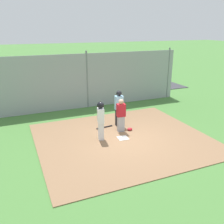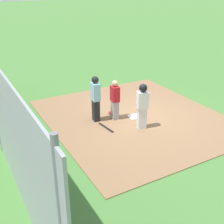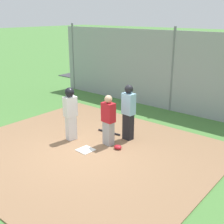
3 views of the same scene
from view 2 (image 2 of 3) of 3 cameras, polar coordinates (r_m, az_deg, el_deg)
The scene contains 8 objects.
ground_plane at distance 11.48m, azimuth 4.38°, elevation -1.07°, with size 140.00×140.00×0.00m, color #477A38.
dirt_infield at distance 11.47m, azimuth 4.38°, elevation -1.00°, with size 7.20×6.40×0.03m, color #896647.
home_plate at distance 11.46m, azimuth 4.38°, elevation -0.89°, with size 0.44×0.44×0.02m, color white.
catcher at distance 10.97m, azimuth 0.57°, elevation 2.48°, with size 0.41×0.30×1.55m.
umpire at distance 10.80m, azimuth -3.23°, elevation 2.79°, with size 0.40×0.29×1.75m.
runner at distance 10.24m, azimuth 5.97°, elevation 1.69°, with size 0.34×0.43×1.68m.
baseball_bat at distance 10.56m, azimuth -1.16°, elevation -3.05°, with size 0.06×0.06×0.85m, color black.
catcher_mask at distance 11.64m, azimuth -0.15°, elevation -0.13°, with size 0.24×0.20×0.12m, color #B21923.
Camera 2 is at (8.57, -5.81, 4.95)m, focal length 46.71 mm.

